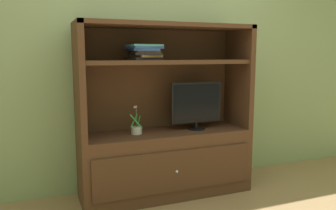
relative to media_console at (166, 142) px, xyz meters
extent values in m
cube|color=#8C9E6B|center=(0.00, 0.34, 0.91)|extent=(6.00, 0.10, 2.80)
cube|color=#4C2D1C|center=(0.00, -0.01, -0.20)|extent=(1.57, 0.47, 0.60)
cube|color=#462A19|center=(0.00, -0.25, -0.20)|extent=(1.44, 0.02, 0.36)
sphere|color=silver|center=(0.00, -0.27, -0.20)|extent=(0.02, 0.02, 0.02)
cube|color=#4C2D1C|center=(-0.76, -0.01, 0.58)|extent=(0.05, 0.47, 0.96)
cube|color=#4C2D1C|center=(0.76, -0.01, 0.58)|extent=(0.05, 0.47, 0.96)
cube|color=#4C2D1C|center=(0.00, 0.22, 0.58)|extent=(1.57, 0.02, 0.96)
cube|color=#4C2D1C|center=(0.00, -0.01, 1.05)|extent=(1.57, 0.47, 0.04)
cube|color=#4C2D1C|center=(0.00, -0.01, 0.73)|extent=(1.47, 0.42, 0.04)
cylinder|color=black|center=(0.30, -0.03, 0.11)|extent=(0.17, 0.17, 0.01)
cylinder|color=black|center=(0.30, -0.03, 0.14)|extent=(0.03, 0.03, 0.06)
cube|color=black|center=(0.30, -0.03, 0.36)|extent=(0.50, 0.02, 0.37)
cube|color=black|center=(0.30, -0.04, 0.36)|extent=(0.47, 0.00, 0.34)
cylinder|color=beige|center=(-0.28, -0.01, 0.14)|extent=(0.09, 0.09, 0.07)
cylinder|color=#3D6B33|center=(-0.28, -0.01, 0.26)|extent=(0.01, 0.01, 0.19)
cube|color=#2D7A38|center=(-0.26, -0.01, 0.22)|extent=(0.01, 0.07, 0.10)
cube|color=#2D7A38|center=(-0.30, 0.01, 0.22)|extent=(0.09, 0.09, 0.11)
cube|color=#2D7A38|center=(-0.29, -0.03, 0.22)|extent=(0.11, 0.03, 0.13)
sphere|color=#C6729E|center=(-0.29, -0.02, 0.35)|extent=(0.02, 0.02, 0.02)
sphere|color=#C6729E|center=(-0.30, -0.02, 0.35)|extent=(0.02, 0.02, 0.02)
cube|color=black|center=(-0.21, -0.01, 0.76)|extent=(0.27, 0.28, 0.02)
cube|color=#A56638|center=(-0.18, 0.00, 0.78)|extent=(0.22, 0.30, 0.02)
cube|color=black|center=(-0.19, 0.00, 0.80)|extent=(0.25, 0.32, 0.02)
cube|color=#A56638|center=(-0.19, -0.01, 0.82)|extent=(0.21, 0.25, 0.02)
cube|color=#2D519E|center=(-0.21, -0.01, 0.84)|extent=(0.23, 0.28, 0.02)
cube|color=#2D519E|center=(-0.21, 0.00, 0.86)|extent=(0.29, 0.31, 0.02)
cube|color=teal|center=(-0.21, -0.02, 0.88)|extent=(0.28, 0.27, 0.02)
camera|label=1|loc=(-1.07, -2.82, 0.80)|focal=35.94mm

